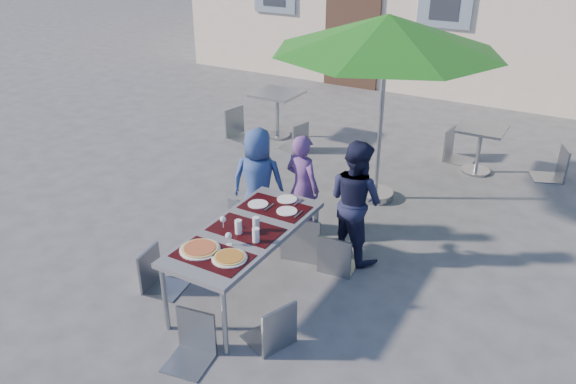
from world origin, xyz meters
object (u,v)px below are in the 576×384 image
Objects in this scene: pizza_near_right at (229,257)px; cafe_table_1 at (480,142)px; chair_4 at (273,300)px; child_1 at (302,187)px; patio_umbrella at (387,34)px; bg_chair_r_0 at (296,120)px; chair_2 at (338,232)px; child_0 at (258,182)px; chair_5 at (189,313)px; child_2 at (356,201)px; chair_0 at (248,194)px; cafe_table_0 at (277,105)px; bg_chair_l_0 at (238,105)px; bg_chair_l_1 at (458,126)px; dining_table at (246,235)px; chair_1 at (303,210)px; chair_3 at (154,248)px; bg_chair_r_1 at (560,144)px; pizza_near_left at (200,249)px.

pizza_near_right is 4.99m from cafe_table_1.
chair_4 is at bearing -4.39° from pizza_near_right.
child_1 is 2.01m from chair_4.
patio_umbrella is 2.73m from bg_chair_r_0.
chair_2 reaches higher than pizza_near_right.
child_0 reaches higher than chair_5.
patio_umbrella is (0.21, 3.77, 1.75)m from chair_5.
child_2 is 1.41× the size of chair_0.
chair_0 is 1.15× the size of chair_2.
cafe_table_0 is at bearing 115.37° from chair_0.
bg_chair_l_0 is 1.02× the size of bg_chair_l_1.
child_0 is at bearing 117.51° from dining_table.
patio_umbrella is 2.94× the size of bg_chair_l_0.
chair_5 is at bearing -97.81° from bg_chair_l_1.
chair_1 is 1.15× the size of bg_chair_r_0.
chair_1 is 0.48m from chair_2.
cafe_table_0 is at bearing -25.42° from child_2.
cafe_table_1 is (1.15, 3.44, -0.13)m from chair_1.
chair_5 is at bearing 106.94° from child_1.
chair_0 reaches higher than bg_chair_l_1.
chair_0 is at bearing 129.91° from chair_4.
chair_1 reaches higher than chair_5.
chair_3 is 0.90× the size of bg_chair_r_1.
pizza_near_left reaches higher than dining_table.
bg_chair_r_0 is at bearing -0.35° from bg_chair_l_0.
child_0 is at bearing -120.46° from patio_umbrella.
chair_4 is at bearing -84.27° from patio_umbrella.
chair_4 is (0.48, -1.44, -0.11)m from chair_1.
chair_1 is (0.78, -0.07, 0.02)m from chair_0.
child_0 is (-0.77, 1.67, -0.10)m from pizza_near_right.
patio_umbrella is 2.99× the size of bg_chair_l_1.
chair_5 is (-0.54, -2.26, -0.21)m from child_2.
chair_4 is at bearing -92.72° from bg_chair_l_1.
dining_table is 2.13× the size of chair_2.
bg_chair_l_0 is 1.18m from bg_chair_r_0.
chair_2 is (1.24, -0.14, -0.08)m from chair_0.
cafe_table_0 is at bearing 149.90° from patio_umbrella.
child_0 is 1.42× the size of bg_chair_r_1.
child_2 reaches higher than bg_chair_r_1.
chair_5 is at bearing -59.68° from bg_chair_l_0.
bg_chair_r_0 is (-2.18, 2.55, -0.18)m from child_2.
bg_chair_l_1 reaches higher than dining_table.
cafe_table_1 is (0.69, 3.51, -0.02)m from chair_2.
cafe_table_0 is at bearing 125.12° from chair_1.
bg_chair_r_0 is at bearing 126.25° from chair_2.
bg_chair_r_0 is (-1.53, 3.76, -0.17)m from dining_table.
chair_1 is at bearing 88.35° from chair_5.
patio_umbrella is (0.40, 1.41, 1.59)m from child_1.
chair_0 is at bearing -119.77° from cafe_table_1.
chair_0 is at bearing 46.68° from child_1.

